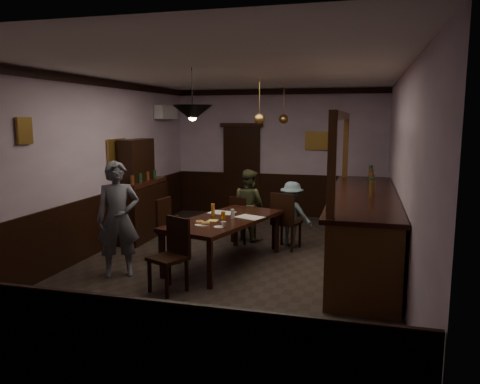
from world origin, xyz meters
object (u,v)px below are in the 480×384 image
(chair_near, at_px, (172,251))
(person_seated_left, at_px, (249,205))
(soda_can, at_px, (223,216))
(pendant_brass_mid, at_px, (259,119))
(sideboard, at_px, (140,199))
(pendant_brass_far, at_px, (284,119))
(coffee_cup, at_px, (224,224))
(pendant_iron, at_px, (192,113))
(chair_far_left, at_px, (241,217))
(dining_table, at_px, (225,222))
(person_standing, at_px, (118,219))
(bar_counter, at_px, (363,227))
(chair_side, at_px, (170,226))
(chair_far_right, at_px, (285,219))
(person_seated_right, at_px, (292,214))

(chair_near, bearing_deg, person_seated_left, 108.08)
(soda_can, height_order, pendant_brass_mid, pendant_brass_mid)
(sideboard, relative_size, pendant_brass_far, 2.37)
(coffee_cup, xyz_separation_m, pendant_iron, (-0.39, -0.18, 1.59))
(chair_far_left, bearing_deg, pendant_iron, 111.66)
(dining_table, xyz_separation_m, pendant_iron, (-0.22, -0.77, 1.70))
(person_standing, bearing_deg, coffee_cup, -18.44)
(person_standing, relative_size, bar_counter, 0.40)
(coffee_cup, distance_m, bar_counter, 2.29)
(coffee_cup, bearing_deg, dining_table, 121.64)
(soda_can, relative_size, bar_counter, 0.03)
(chair_far_left, distance_m, coffee_cup, 1.99)
(chair_side, relative_size, sideboard, 0.53)
(chair_side, height_order, sideboard, sideboard)
(pendant_brass_far, bearing_deg, chair_far_right, -78.88)
(person_standing, relative_size, pendant_brass_mid, 2.11)
(dining_table, height_order, pendant_brass_mid, pendant_brass_mid)
(chair_near, bearing_deg, sideboard, 149.99)
(pendant_brass_far, bearing_deg, coffee_cup, -94.48)
(coffee_cup, relative_size, pendant_brass_mid, 0.10)
(chair_far_right, distance_m, soda_can, 1.42)
(dining_table, relative_size, person_standing, 1.40)
(soda_can, bearing_deg, pendant_brass_mid, 81.09)
(chair_far_left, xyz_separation_m, chair_side, (-0.87, -1.30, 0.08))
(chair_side, distance_m, soda_can, 1.00)
(pendant_brass_mid, xyz_separation_m, pendant_brass_far, (0.20, 1.44, 0.00))
(chair_near, relative_size, soda_can, 8.30)
(person_seated_right, relative_size, bar_counter, 0.28)
(person_standing, distance_m, person_seated_left, 2.87)
(sideboard, relative_size, pendant_brass_mid, 2.37)
(chair_side, height_order, pendant_brass_far, pendant_brass_far)
(chair_near, height_order, person_seated_left, person_seated_left)
(chair_far_right, bearing_deg, person_standing, 58.04)
(chair_near, distance_m, person_seated_right, 2.90)
(dining_table, relative_size, bar_counter, 0.56)
(coffee_cup, distance_m, pendant_iron, 1.64)
(dining_table, xyz_separation_m, chair_far_left, (-0.09, 1.36, -0.21))
(pendant_iron, bearing_deg, dining_table, 73.86)
(pendant_iron, height_order, pendant_brass_mid, same)
(chair_side, height_order, pendant_iron, pendant_iron)
(chair_side, bearing_deg, sideboard, 50.98)
(sideboard, bearing_deg, chair_far_right, -2.08)
(coffee_cup, distance_m, soda_can, 0.55)
(soda_can, bearing_deg, chair_side, 172.57)
(chair_far_left, xyz_separation_m, soda_can, (0.09, -1.43, 0.33))
(pendant_brass_mid, bearing_deg, bar_counter, -24.30)
(person_standing, bearing_deg, pendant_brass_far, 34.42)
(person_seated_left, xyz_separation_m, soda_can, (0.00, -1.68, 0.13))
(pendant_brass_far, bearing_deg, soda_can, -98.42)
(pendant_brass_far, bearing_deg, person_seated_right, -74.17)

